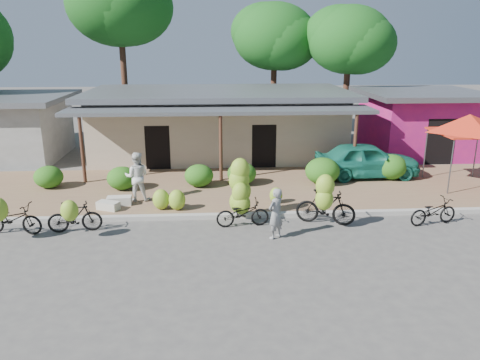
% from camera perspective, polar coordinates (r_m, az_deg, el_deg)
% --- Properties ---
extents(ground, '(100.00, 100.00, 0.00)m').
position_cam_1_polar(ground, '(13.91, -1.75, -7.63)').
color(ground, '#4C4A47').
rests_on(ground, ground).
extents(sidewalk, '(60.00, 6.00, 0.12)m').
position_cam_1_polar(sidewalk, '(18.56, -2.23, -1.13)').
color(sidewalk, olive).
rests_on(sidewalk, ground).
extents(curb, '(60.00, 0.25, 0.15)m').
position_cam_1_polar(curb, '(15.73, -1.98, -4.39)').
color(curb, '#A8A399').
rests_on(curb, ground).
extents(shop_main, '(13.00, 8.50, 3.35)m').
position_cam_1_polar(shop_main, '(23.95, -2.60, 7.00)').
color(shop_main, '#C2AE93').
rests_on(shop_main, ground).
extents(shop_pink, '(6.00, 6.00, 3.25)m').
position_cam_1_polar(shop_pink, '(26.35, 21.05, 6.68)').
color(shop_pink, '#D2206E').
rests_on(shop_pink, ground).
extents(tree_far_center, '(6.02, 5.97, 10.12)m').
position_cam_1_polar(tree_far_center, '(29.37, -14.87, 20.23)').
color(tree_far_center, '#543121').
rests_on(tree_far_center, ground).
extents(tree_center_right, '(5.12, 4.99, 7.96)m').
position_cam_1_polar(tree_center_right, '(29.52, 3.83, 17.26)').
color(tree_center_right, '#543121').
rests_on(tree_center_right, ground).
extents(tree_near_right, '(4.92, 4.78, 7.70)m').
position_cam_1_polar(tree_near_right, '(28.35, 12.75, 16.54)').
color(tree_near_right, '#543121').
rests_on(tree_near_right, ground).
extents(hedge_0, '(1.13, 1.02, 0.88)m').
position_cam_1_polar(hedge_0, '(19.91, -22.31, 0.35)').
color(hedge_0, '#195E15').
rests_on(hedge_0, sidewalk).
extents(hedge_1, '(1.17, 1.05, 0.91)m').
position_cam_1_polar(hedge_1, '(18.78, -14.19, 0.22)').
color(hedge_1, '#195E15').
rests_on(hedge_1, sidewalk).
extents(hedge_2, '(1.15, 1.03, 0.90)m').
position_cam_1_polar(hedge_2, '(18.65, -5.03, 0.54)').
color(hedge_2, '#195E15').
rests_on(hedge_2, sidewalk).
extents(hedge_3, '(1.17, 1.05, 0.91)m').
position_cam_1_polar(hedge_3, '(18.84, 0.22, 0.80)').
color(hedge_3, '#195E15').
rests_on(hedge_3, sidewalk).
extents(hedge_4, '(1.39, 1.25, 1.09)m').
position_cam_1_polar(hedge_4, '(19.18, 10.02, 1.09)').
color(hedge_4, '#195E15').
rests_on(hedge_4, sidewalk).
extents(hedge_5, '(1.35, 1.21, 1.05)m').
position_cam_1_polar(hedge_5, '(20.57, 17.93, 1.53)').
color(hedge_5, '#195E15').
rests_on(hedge_5, sidewalk).
extents(red_canopy, '(3.50, 3.50, 2.86)m').
position_cam_1_polar(red_canopy, '(20.44, 26.14, 6.20)').
color(red_canopy, '#59595E').
rests_on(red_canopy, sidewalk).
extents(bike_far_left, '(1.94, 1.36, 1.40)m').
position_cam_1_polar(bike_far_left, '(15.82, -26.22, -4.11)').
color(bike_far_left, black).
rests_on(bike_far_left, ground).
extents(bike_left, '(1.68, 1.19, 1.26)m').
position_cam_1_polar(bike_left, '(15.22, -19.59, -4.15)').
color(bike_left, black).
rests_on(bike_left, ground).
extents(bike_center, '(1.74, 1.20, 2.12)m').
position_cam_1_polar(bike_center, '(15.03, 0.13, -2.20)').
color(bike_center, black).
rests_on(bike_center, ground).
extents(bike_right, '(1.98, 1.42, 1.83)m').
position_cam_1_polar(bike_right, '(15.11, 10.37, -2.83)').
color(bike_right, black).
rests_on(bike_right, ground).
extents(bike_far_right, '(1.76, 0.95, 0.88)m').
position_cam_1_polar(bike_far_right, '(16.30, 22.50, -3.57)').
color(bike_far_right, black).
rests_on(bike_far_right, ground).
extents(loose_banana_a, '(0.58, 0.49, 0.72)m').
position_cam_1_polar(loose_banana_a, '(16.30, -9.60, -2.34)').
color(loose_banana_a, '#96BB2E').
rests_on(loose_banana_a, sidewalk).
extents(loose_banana_b, '(0.58, 0.49, 0.73)m').
position_cam_1_polar(loose_banana_b, '(16.16, -7.69, -2.41)').
color(loose_banana_b, '#96BB2E').
rests_on(loose_banana_b, sidewalk).
extents(loose_banana_c, '(0.46, 0.39, 0.58)m').
position_cam_1_polar(loose_banana_c, '(16.78, 4.41, -1.86)').
color(loose_banana_c, '#96BB2E').
rests_on(loose_banana_c, sidewalk).
extents(sack_near, '(0.87, 0.44, 0.30)m').
position_cam_1_polar(sack_near, '(17.13, -14.50, -2.46)').
color(sack_near, beige).
rests_on(sack_near, sidewalk).
extents(sack_far, '(0.84, 0.64, 0.28)m').
position_cam_1_polar(sack_far, '(16.76, -15.77, -3.01)').
color(sack_far, beige).
rests_on(sack_far, sidewalk).
extents(vendor, '(0.67, 0.66, 1.56)m').
position_cam_1_polar(vendor, '(13.97, 4.36, -4.09)').
color(vendor, gray).
rests_on(vendor, ground).
extents(bystander, '(0.89, 0.70, 1.79)m').
position_cam_1_polar(bystander, '(17.24, -12.46, 0.41)').
color(bystander, silver).
rests_on(bystander, sidewalk).
extents(teal_van, '(4.42, 1.90, 1.49)m').
position_cam_1_polar(teal_van, '(20.56, 15.18, 2.38)').
color(teal_van, '#186E59').
rests_on(teal_van, sidewalk).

